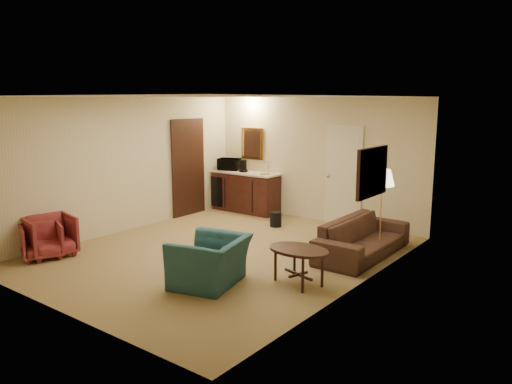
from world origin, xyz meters
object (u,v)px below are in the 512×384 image
(rose_chair_near, at_px, (42,239))
(microwave, at_px, (229,163))
(coffee_maker, at_px, (243,166))
(teal_armchair, at_px, (210,253))
(rose_chair_far, at_px, (50,234))
(coffee_table, at_px, (298,266))
(sofa, at_px, (363,231))
(waste_bin, at_px, (276,219))
(floor_lamp, at_px, (381,213))
(wetbar_cabinet, at_px, (246,192))

(rose_chair_near, relative_size, microwave, 1.27)
(coffee_maker, bearing_deg, rose_chair_near, -88.29)
(rose_chair_near, height_order, coffee_maker, coffee_maker)
(teal_armchair, bearing_deg, coffee_maker, -162.24)
(teal_armchair, relative_size, coffee_maker, 3.73)
(rose_chair_far, distance_m, coffee_table, 4.20)
(sofa, distance_m, waste_bin, 2.37)
(coffee_table, relative_size, floor_lamp, 0.61)
(sofa, bearing_deg, rose_chair_far, 127.06)
(rose_chair_near, distance_m, floor_lamp, 5.53)
(waste_bin, height_order, coffee_maker, coffee_maker)
(sofa, xyz_separation_m, teal_armchair, (-1.12, -2.50, 0.04))
(rose_chair_near, bearing_deg, coffee_maker, 17.66)
(wetbar_cabinet, distance_m, rose_chair_near, 4.75)
(sofa, xyz_separation_m, floor_lamp, (0.25, 0.10, 0.32))
(teal_armchair, bearing_deg, sofa, 140.71)
(sofa, relative_size, waste_bin, 6.98)
(floor_lamp, relative_size, coffee_maker, 5.30)
(floor_lamp, distance_m, waste_bin, 2.64)
(waste_bin, xyz_separation_m, coffee_maker, (-1.38, 0.68, 0.91))
(wetbar_cabinet, xyz_separation_m, rose_chair_far, (-0.50, -4.56, -0.09))
(coffee_maker, bearing_deg, waste_bin, -18.80)
(rose_chair_near, height_order, floor_lamp, floor_lamp)
(floor_lamp, xyz_separation_m, microwave, (-4.34, 1.32, 0.36))
(coffee_maker, bearing_deg, microwave, -177.85)
(rose_chair_far, relative_size, waste_bin, 2.47)
(coffee_table, xyz_separation_m, floor_lamp, (0.40, 1.83, 0.47))
(rose_chair_near, relative_size, floor_lamp, 0.43)
(wetbar_cabinet, bearing_deg, coffee_table, -42.43)
(microwave, height_order, coffee_maker, microwave)
(coffee_maker, bearing_deg, rose_chair_far, -88.63)
(teal_armchair, xyz_separation_m, floor_lamp, (1.37, 2.60, 0.28))
(rose_chair_near, relative_size, coffee_table, 0.70)
(floor_lamp, bearing_deg, rose_chair_far, -143.30)
(microwave, bearing_deg, wetbar_cabinet, -18.58)
(waste_bin, bearing_deg, rose_chair_far, -115.71)
(teal_armchair, bearing_deg, wetbar_cabinet, -162.85)
(rose_chair_far, bearing_deg, microwave, 12.40)
(floor_lamp, distance_m, microwave, 4.55)
(coffee_maker, bearing_deg, floor_lamp, -10.91)
(sofa, height_order, waste_bin, sofa)
(coffee_table, bearing_deg, teal_armchair, -141.65)
(rose_chair_far, height_order, coffee_table, rose_chair_far)
(sofa, xyz_separation_m, rose_chair_near, (-4.09, -3.30, -0.10))
(teal_armchair, distance_m, rose_chair_near, 3.08)
(rose_chair_far, bearing_deg, coffee_table, -57.86)
(rose_chair_far, height_order, waste_bin, rose_chair_far)
(wetbar_cabinet, bearing_deg, rose_chair_far, -96.25)
(teal_armchair, relative_size, waste_bin, 3.42)
(floor_lamp, bearing_deg, teal_armchair, -117.75)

